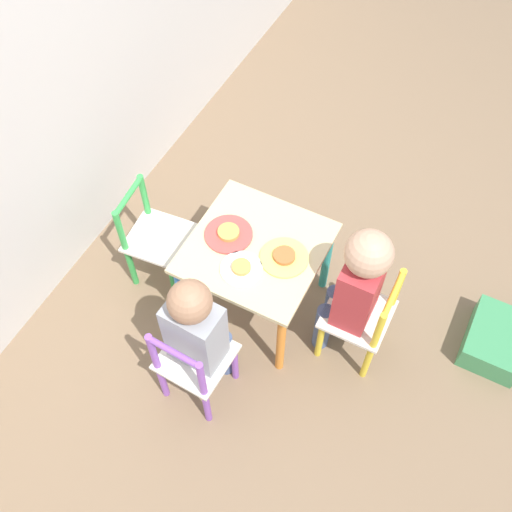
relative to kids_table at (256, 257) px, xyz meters
name	(u,v)px	position (x,y,z in m)	size (l,w,h in m)	color
ground_plane	(256,303)	(0.00, 0.00, -0.38)	(6.00, 6.00, 0.00)	#7F664C
kids_table	(256,257)	(0.00, 0.00, 0.00)	(0.53, 0.53, 0.45)	beige
chair_yellow	(362,318)	(0.00, -0.49, -0.12)	(0.26, 0.26, 0.52)	silver
chair_purple	(193,364)	(-0.48, 0.02, -0.12)	(0.27, 0.27, 0.52)	silver
chair_green	(155,238)	(-0.05, 0.48, -0.12)	(0.28, 0.28, 0.52)	silver
child_front	(356,284)	(0.00, -0.43, 0.10)	(0.20, 0.22, 0.78)	#4C608E
child_left	(198,329)	(-0.42, 0.02, 0.07)	(0.22, 0.21, 0.75)	#4C608E
plate_front	(284,257)	(0.00, -0.12, 0.08)	(0.19, 0.19, 0.03)	#EADB66
plate_left	(241,268)	(-0.12, 0.00, 0.08)	(0.17, 0.17, 0.03)	white
plate_back	(229,234)	(0.00, 0.12, 0.08)	(0.20, 0.20, 0.03)	#E54C47
storage_bin	(496,340)	(0.28, -1.03, -0.31)	(0.32, 0.24, 0.13)	#3D8E56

